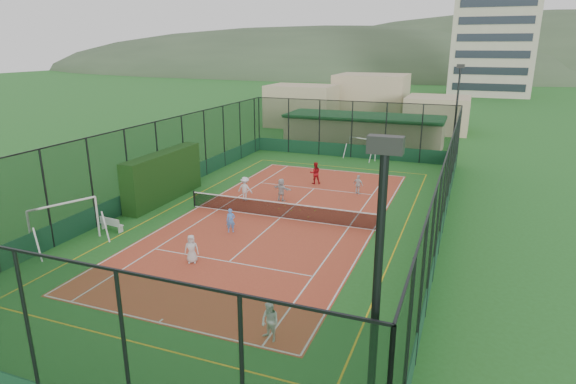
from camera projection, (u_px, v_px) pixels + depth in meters
name	position (u px, v px, depth m)	size (l,w,h in m)	color
ground	(280.00, 218.00, 28.11)	(300.00, 300.00, 0.00)	#266422
court_slab	(280.00, 218.00, 28.11)	(11.17, 23.97, 0.01)	#A33624
tennis_net	(280.00, 209.00, 27.95)	(11.67, 0.12, 1.06)	black
perimeter_fence	(280.00, 177.00, 27.38)	(18.12, 34.12, 5.00)	black
floodlight_se	(373.00, 351.00, 9.14)	(0.60, 0.26, 8.25)	black
floodlight_ne	(456.00, 117.00, 38.76)	(0.60, 0.26, 8.25)	black
clubhouse	(364.00, 131.00, 47.28)	(15.20, 7.20, 3.15)	tan
apartment_tower	(496.00, 16.00, 92.78)	(15.00, 12.00, 30.00)	beige
distant_hills	(446.00, 75.00, 161.97)	(200.00, 60.00, 24.00)	#384C33
hedge_left	(164.00, 177.00, 30.94)	(1.08, 7.18, 3.14)	black
white_bench	(112.00, 224.00, 26.09)	(1.43, 0.39, 0.80)	white
futsal_goal_near	(65.00, 225.00, 24.01)	(0.99, 3.39, 2.19)	white
futsal_goal_far	(362.00, 149.00, 42.50)	(2.80, 0.81, 1.80)	white
child_near_left	(192.00, 249.00, 22.16)	(0.66, 0.43, 1.35)	silver
child_near_mid	(231.00, 220.00, 25.80)	(0.48, 0.31, 1.31)	#5595F2
child_near_right	(270.00, 322.00, 16.27)	(0.69, 0.54, 1.42)	white
child_far_left	(245.00, 189.00, 31.07)	(1.01, 0.58, 1.56)	white
child_far_right	(358.00, 185.00, 32.42)	(0.77, 0.32, 1.32)	silver
child_far_back	(281.00, 190.00, 30.99)	(1.37, 0.44, 1.48)	silver
coach	(315.00, 173.00, 34.81)	(0.78, 0.60, 1.60)	#A91219
tennis_balls	(299.00, 210.00, 29.26)	(2.27, 1.50, 0.07)	#CCE033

